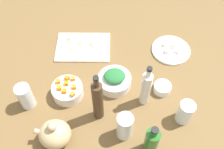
{
  "coord_description": "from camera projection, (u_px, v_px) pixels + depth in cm",
  "views": [
    {
      "loc": [
        -3.66,
        71.86,
        107.36
      ],
      "look_at": [
        0.0,
        0.0,
        8.0
      ],
      "focal_mm": 41.93,
      "sensor_mm": 36.0,
      "label": 1
    }
  ],
  "objects": [
    {
      "name": "tofu_cube_2",
      "position": [
        174.0,
        45.0,
        1.37
      ],
      "size": [
        2.8,
        2.8,
        2.2
      ],
      "primitive_type": "cube",
      "rotation": [
        0.0,
        0.0,
        1.9
      ],
      "color": "silver",
      "rests_on": "plate_tofu"
    },
    {
      "name": "carrot_cube_1",
      "position": [
        66.0,
        83.0,
        1.17
      ],
      "size": [
        1.97,
        1.97,
        1.8
      ],
      "primitive_type": "cube",
      "rotation": [
        0.0,
        0.0,
        1.67
      ],
      "color": "orange",
      "rests_on": "bowl_carrots"
    },
    {
      "name": "tofu_cube_1",
      "position": [
        179.0,
        51.0,
        1.35
      ],
      "size": [
        3.08,
        3.08,
        2.2
      ],
      "primitive_type": "cube",
      "rotation": [
        0.0,
        0.0,
        0.65
      ],
      "color": "white",
      "rests_on": "plate_tofu"
    },
    {
      "name": "bottle_0",
      "position": [
        151.0,
        141.0,
        1.01
      ],
      "size": [
        5.65,
        5.65,
        18.4
      ],
      "color": "#256423",
      "rests_on": "tabletop"
    },
    {
      "name": "plate_tofu",
      "position": [
        171.0,
        50.0,
        1.37
      ],
      "size": [
        20.07,
        20.07,
        1.2
      ],
      "primitive_type": "cylinder",
      "color": "white",
      "rests_on": "tabletop"
    },
    {
      "name": "carrot_cube_2",
      "position": [
        58.0,
        81.0,
        1.18
      ],
      "size": [
        2.28,
        2.28,
        1.8
      ],
      "primitive_type": "cube",
      "rotation": [
        0.0,
        0.0,
        0.33
      ],
      "color": "orange",
      "rests_on": "bowl_carrots"
    },
    {
      "name": "cutting_board",
      "position": [
        83.0,
        47.0,
        1.39
      ],
      "size": [
        29.06,
        21.27,
        1.0
      ],
      "primitive_type": "cube",
      "rotation": [
        0.0,
        0.0,
        0.04
      ],
      "color": "#F0E4D0",
      "rests_on": "tabletop"
    },
    {
      "name": "bowl_carrots",
      "position": [
        68.0,
        91.0,
        1.2
      ],
      "size": [
        14.12,
        14.12,
        6.03
      ],
      "primitive_type": "cylinder",
      "color": "white",
      "rests_on": "tabletop"
    },
    {
      "name": "tofu_cube_3",
      "position": [
        166.0,
        44.0,
        1.38
      ],
      "size": [
        2.29,
        2.29,
        2.2
      ],
      "primitive_type": "cube",
      "rotation": [
        0.0,
        0.0,
        1.53
      ],
      "color": "silver",
      "rests_on": "plate_tofu"
    },
    {
      "name": "carrot_cube_6",
      "position": [
        74.0,
        87.0,
        1.16
      ],
      "size": [
        2.19,
        2.19,
        1.8
      ],
      "primitive_type": "cube",
      "rotation": [
        0.0,
        0.0,
        1.82
      ],
      "color": "orange",
      "rests_on": "bowl_carrots"
    },
    {
      "name": "dumpling_3",
      "position": [
        71.0,
        39.0,
        1.4
      ],
      "size": [
        5.95,
        5.55,
        2.77
      ],
      "primitive_type": "pyramid",
      "rotation": [
        0.0,
        0.0,
        5.94
      ],
      "color": "beige",
      "rests_on": "cutting_board"
    },
    {
      "name": "drinking_glass_1",
      "position": [
        25.0,
        96.0,
        1.14
      ],
      "size": [
        6.56,
        6.56,
        12.94
      ],
      "primitive_type": "cylinder",
      "color": "white",
      "rests_on": "tabletop"
    },
    {
      "name": "teapot",
      "position": [
        55.0,
        134.0,
        1.05
      ],
      "size": [
        14.88,
        12.26,
        14.43
      ],
      "color": "tan",
      "rests_on": "tabletop"
    },
    {
      "name": "drinking_glass_0",
      "position": [
        185.0,
        112.0,
        1.1
      ],
      "size": [
        6.6,
        6.6,
        11.54
      ],
      "primitive_type": "cylinder",
      "color": "white",
      "rests_on": "tabletop"
    },
    {
      "name": "bowl_greens",
      "position": [
        115.0,
        81.0,
        1.23
      ],
      "size": [
        15.55,
        15.55,
        5.53
      ],
      "primitive_type": "cylinder",
      "color": "white",
      "rests_on": "tabletop"
    },
    {
      "name": "dumpling_2",
      "position": [
        83.0,
        42.0,
        1.38
      ],
      "size": [
        6.38,
        5.95,
        3.0
      ],
      "primitive_type": "pyramid",
      "rotation": [
        0.0,
        0.0,
        5.99
      ],
      "color": "beige",
      "rests_on": "cutting_board"
    },
    {
      "name": "carrot_cube_3",
      "position": [
        72.0,
        94.0,
        1.14
      ],
      "size": [
        2.52,
        2.52,
        1.8
      ],
      "primitive_type": "cube",
      "rotation": [
        0.0,
        0.0,
        2.5
      ],
      "color": "orange",
      "rests_on": "bowl_carrots"
    },
    {
      "name": "tabletop",
      "position": [
        112.0,
        82.0,
        1.28
      ],
      "size": [
        190.0,
        190.0,
        3.0
      ],
      "primitive_type": "cube",
      "color": "brown",
      "rests_on": "ground"
    },
    {
      "name": "bottle_1",
      "position": [
        98.0,
        101.0,
        1.06
      ],
      "size": [
        4.52,
        4.52,
        28.53
      ],
      "color": "#432F1D",
      "rests_on": "tabletop"
    },
    {
      "name": "carrot_cube_4",
      "position": [
        73.0,
        79.0,
        1.19
      ],
      "size": [
        2.25,
        2.25,
        1.8
      ],
      "primitive_type": "cube",
      "rotation": [
        0.0,
        0.0,
        0.3
      ],
      "color": "orange",
      "rests_on": "bowl_carrots"
    },
    {
      "name": "carrot_cube_7",
      "position": [
        67.0,
        78.0,
        1.19
      ],
      "size": [
        2.39,
        2.39,
        1.8
      ],
      "primitive_type": "cube",
      "rotation": [
        0.0,
        0.0,
        1.14
      ],
      "color": "orange",
      "rests_on": "bowl_carrots"
    },
    {
      "name": "tofu_cube_0",
      "position": [
        167.0,
        51.0,
        1.35
      ],
      "size": [
        2.61,
        2.61,
        2.2
      ],
      "primitive_type": "cube",
      "rotation": [
        0.0,
        0.0,
        1.36
      ],
      "color": "white",
      "rests_on": "plate_tofu"
    },
    {
      "name": "carrot_cube_0",
      "position": [
        59.0,
        88.0,
        1.16
      ],
      "size": [
        1.94,
        1.94,
        1.8
      ],
      "primitive_type": "cube",
      "rotation": [
        0.0,
        0.0,
        1.65
      ],
      "color": "orange",
      "rests_on": "bowl_carrots"
    },
    {
      "name": "carrot_cube_5",
      "position": [
        64.0,
        91.0,
        1.15
      ],
      "size": [
        1.88,
        1.88,
        1.8
      ],
      "primitive_type": "cube",
      "rotation": [
        0.0,
        0.0,
        1.62
      ],
      "color": "orange",
      "rests_on": "bowl_carrots"
    },
    {
      "name": "drinking_glass_2",
      "position": [
        125.0,
        126.0,
        1.05
      ],
      "size": [
        6.66,
        6.66,
        13.98
      ],
      "primitive_type": "cylinder",
      "color": "white",
      "rests_on": "tabletop"
    },
    {
      "name": "bowl_small_side",
      "position": [
        162.0,
        88.0,
        1.22
      ],
      "size": [
        8.06,
        8.06,
        3.99
      ],
      "primitive_type": "cylinder",
      "color": "white",
      "rests_on": "tabletop"
    },
    {
      "name": "dumpling_0",
      "position": [
        73.0,
        48.0,
        1.36
      ],
      "size": [
        5.72,
        5.76,
        2.51
      ],
      "primitive_type": "pyramid",
      "rotation": [
        0.0,
        0.0,
        2.3
      ],
      "color": "beige",
      "rests_on": "cutting_board"
    },
    {
      "name": "bottle_2",
      "position": [
        146.0,
        88.0,
        1.12
      ],
      "size": [
        4.46,
        4.46,
        24.57
      ],
      "color": "silver",
      "rests_on": "tabletop"
    },
    {
      "name": "chopped_greens_mound",
      "position": [
        115.0,
        76.0,
        1.19
      ],
      "size": [
        10.24,
        9.08,
        3.35
      ],
      "primitive_type": "ellipsoid",
      "rotation": [
        0.0,
        0.0,
        0.03
      ],
      "color": "#256E35",
      "rests_on": "bowl_greens"
    },
    {
      "name": "dumpling_1",
      "position": [
        93.0,
        43.0,
        1.38
      ],
      "size": [
        4.69,
        4.67,
        3.2
      ],
      "primitive_type": "pyramid",
      "rotation": [
        0.0,
        0.0,
        0.07
      ],
      "color": "beige",
      "rests_on": "cutting_board"
    }
  ]
}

